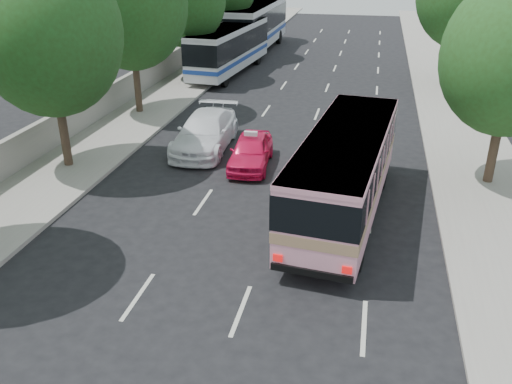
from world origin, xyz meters
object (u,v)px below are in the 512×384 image
(white_pickup, at_px, (205,132))
(tour_coach_rear, at_px, (255,23))
(pink_taxi, at_px, (251,151))
(tour_coach_front, at_px, (230,45))
(pink_bus, at_px, (345,166))

(white_pickup, bearing_deg, tour_coach_rear, 94.82)
(pink_taxi, bearing_deg, white_pickup, 142.94)
(pink_taxi, height_order, white_pickup, white_pickup)
(tour_coach_front, bearing_deg, white_pickup, -74.33)
(pink_bus, distance_m, tour_coach_rear, 30.83)
(white_pickup, distance_m, tour_coach_rear, 24.08)
(pink_taxi, distance_m, tour_coach_front, 17.77)
(pink_taxi, xyz_separation_m, white_pickup, (-2.51, 1.63, 0.13))
(pink_bus, bearing_deg, white_pickup, 146.93)
(pink_bus, xyz_separation_m, tour_coach_front, (-9.51, 20.72, 0.08))
(pink_bus, height_order, white_pickup, pink_bus)
(tour_coach_front, distance_m, tour_coach_rear, 8.61)
(tour_coach_front, bearing_deg, tour_coach_rear, 95.12)
(pink_bus, relative_size, tour_coach_front, 0.87)
(tour_coach_front, relative_size, tour_coach_rear, 0.84)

